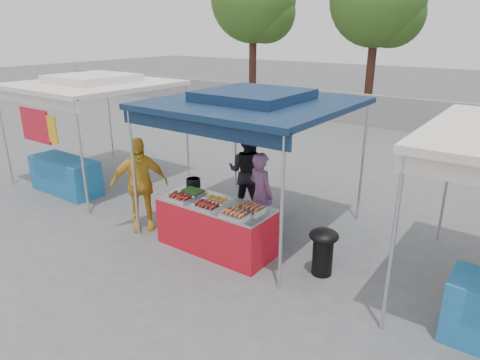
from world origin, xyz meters
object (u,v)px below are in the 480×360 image
Objects in this scene: vendor_table at (216,226)px; customer_person at (139,184)px; cooking_pot at (193,183)px; vendor_woman at (261,195)px; wok_burner at (323,248)px; helper_man at (247,171)px.

customer_person is at bearing -173.54° from vendor_table.
cooking_pot is (-0.81, 0.37, 0.50)m from vendor_table.
vendor_woman is (0.31, 0.91, 0.35)m from vendor_table.
cooking_pot is 0.34× the size of wok_burner.
cooking_pot is 0.15× the size of customer_person.
cooking_pot is 2.67m from wok_burner.
cooking_pot is 1.00m from customer_person.
customer_person reaches higher than helper_man.
wok_burner is at bearing 136.63° from helper_man.
wok_burner is at bearing 10.60° from vendor_table.
customer_person is (-0.82, -0.56, -0.04)m from cooking_pot.
wok_burner is (1.81, 0.34, 0.02)m from vendor_table.
customer_person is at bearing 44.91° from helper_man.
cooking_pot is 0.17× the size of vendor_woman.
vendor_table is at bearing -177.14° from wok_burner.
cooking_pot is at bearing 63.12° from helper_man.
vendor_table is at bearing -24.74° from cooking_pot.
vendor_woman is at bearing -22.21° from customer_person.
customer_person reaches higher than vendor_table.
helper_man reaches higher than wok_burner.
customer_person reaches higher than vendor_woman.
vendor_woman is at bearing 71.34° from vendor_table.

